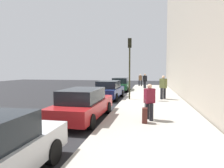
% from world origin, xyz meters
% --- Properties ---
extents(ground_plane, '(56.00, 56.00, 0.00)m').
position_xyz_m(ground_plane, '(0.00, 0.00, 0.00)').
color(ground_plane, black).
extents(sidewalk, '(28.00, 4.60, 0.15)m').
position_xyz_m(sidewalk, '(0.00, -3.30, 0.07)').
color(sidewalk, '#A39E93').
rests_on(sidewalk, ground).
extents(building_facade, '(32.00, 0.80, 15.00)m').
position_xyz_m(building_facade, '(0.00, -6.05, 7.50)').
color(building_facade, '#9E9384').
rests_on(building_facade, ground).
extents(lane_stripe_centre, '(28.00, 0.14, 0.01)m').
position_xyz_m(lane_stripe_centre, '(0.00, 3.20, 0.00)').
color(lane_stripe_centre, gold).
rests_on(lane_stripe_centre, ground).
extents(parked_car_red, '(4.83, 1.97, 1.51)m').
position_xyz_m(parked_car_red, '(-6.54, 0.09, 0.76)').
color(parked_car_red, black).
rests_on(parked_car_red, ground).
extents(parked_car_navy, '(4.40, 2.02, 1.51)m').
position_xyz_m(parked_car_navy, '(0.35, 0.25, 0.76)').
color(parked_car_navy, black).
rests_on(parked_car_navy, ground).
extents(parked_car_green, '(4.76, 2.02, 1.51)m').
position_xyz_m(parked_car_green, '(6.54, 0.19, 0.76)').
color(parked_car_green, black).
rests_on(parked_car_green, ground).
extents(pedestrian_olive_coat, '(0.54, 0.58, 1.82)m').
position_xyz_m(pedestrian_olive_coat, '(0.02, -4.09, 1.12)').
color(pedestrian_olive_coat, black).
rests_on(pedestrian_olive_coat, sidewalk).
extents(pedestrian_burgundy_coat, '(0.49, 0.52, 1.63)m').
position_xyz_m(pedestrian_burgundy_coat, '(-6.54, -3.03, 1.02)').
color(pedestrian_burgundy_coat, black).
rests_on(pedestrian_burgundy_coat, sidewalk).
extents(pedestrian_brown_coat, '(0.54, 0.49, 1.68)m').
position_xyz_m(pedestrian_brown_coat, '(11.99, -1.82, 1.05)').
color(pedestrian_brown_coat, black).
rests_on(pedestrian_brown_coat, sidewalk).
extents(pedestrian_black_coat, '(0.56, 0.55, 1.77)m').
position_xyz_m(pedestrian_black_coat, '(8.85, -2.51, 1.10)').
color(pedestrian_black_coat, black).
rests_on(pedestrian_black_coat, sidewalk).
extents(traffic_light_pole, '(0.35, 0.26, 4.65)m').
position_xyz_m(traffic_light_pole, '(-0.49, -1.53, 3.27)').
color(traffic_light_pole, '#2D2D19').
rests_on(traffic_light_pole, sidewalk).
extents(rolling_suitcase, '(0.34, 0.22, 1.00)m').
position_xyz_m(rolling_suitcase, '(-7.08, -2.84, 0.47)').
color(rolling_suitcase, '#471E19').
rests_on(rolling_suitcase, sidewalk).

